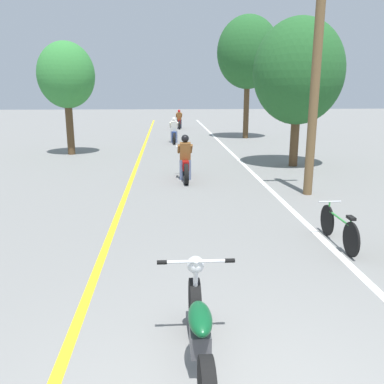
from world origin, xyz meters
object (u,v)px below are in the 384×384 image
roadside_tree_right_far (248,53)px  motorcycle_rider_far (179,121)px  motorcycle_foreground (200,333)px  roadside_tree_left (66,76)px  utility_pole (316,78)px  motorcycle_rider_mid (174,133)px  roadside_tree_right_near (299,72)px  motorcycle_rider_lead (185,163)px  bicycle_parked (339,228)px

roadside_tree_right_far → motorcycle_rider_far: bearing=119.8°
motorcycle_rider_far → motorcycle_foreground: bearing=-91.5°
motorcycle_foreground → motorcycle_rider_far: motorcycle_rider_far is taller
roadside_tree_left → motorcycle_rider_far: (5.26, 12.42, -2.88)m
utility_pole → motorcycle_foreground: utility_pole is taller
roadside_tree_right_far → motorcycle_foreground: size_ratio=3.28×
roadside_tree_left → motorcycle_rider_far: roadside_tree_left is taller
utility_pole → motorcycle_rider_mid: bearing=106.5°
roadside_tree_right_near → roadside_tree_right_far: (-0.04, 9.28, 1.45)m
motorcycle_rider_lead → motorcycle_rider_far: motorcycle_rider_lead is taller
roadside_tree_left → roadside_tree_right_far: bearing=32.8°
motorcycle_rider_far → roadside_tree_right_near: bearing=-76.5°
roadside_tree_left → bicycle_parked: roadside_tree_left is taller
motorcycle_rider_lead → motorcycle_rider_mid: (-0.16, 9.49, -0.03)m
roadside_tree_right_far → bicycle_parked: 18.03m
motorcycle_rider_mid → motorcycle_rider_lead: bearing=-89.0°
roadside_tree_right_far → motorcycle_rider_far: (-3.77, 6.60, -4.37)m
motorcycle_rider_lead → bicycle_parked: size_ratio=1.26×
roadside_tree_left → bicycle_parked: 14.07m
utility_pole → roadside_tree_right_near: utility_pole is taller
roadside_tree_right_near → motorcycle_foreground: size_ratio=2.52×
roadside_tree_right_far → bicycle_parked: size_ratio=4.13×
motorcycle_foreground → motorcycle_rider_far: 27.28m
motorcycle_foreground → motorcycle_rider_mid: bearing=89.6°
bicycle_parked → utility_pole: bearing=79.0°
motorcycle_rider_far → roadside_tree_right_far: bearing=-60.2°
roadside_tree_right_near → motorcycle_rider_mid: roadside_tree_right_near is taller
roadside_tree_right_far → motorcycle_rider_mid: bearing=-155.7°
utility_pole → roadside_tree_right_far: (0.88, 13.59, 1.78)m
roadside_tree_right_near → motorcycle_rider_mid: (-4.38, 7.32, -2.93)m
motorcycle_rider_mid → bicycle_parked: size_ratio=1.23×
roadside_tree_right_far → motorcycle_rider_lead: size_ratio=3.28×
roadside_tree_left → motorcycle_rider_mid: 6.73m
roadside_tree_right_far → motorcycle_rider_mid: roadside_tree_right_far is taller
roadside_tree_left → bicycle_parked: size_ratio=2.88×
utility_pole → motorcycle_foreground: 8.38m
roadside_tree_left → motorcycle_foreground: roadside_tree_left is taller
roadside_tree_right_near → bicycle_parked: (-1.66, -8.08, -3.11)m
roadside_tree_right_far → bicycle_parked: roadside_tree_right_far is taller
roadside_tree_right_near → motorcycle_rider_lead: 5.56m
roadside_tree_right_near → bicycle_parked: 8.82m
roadside_tree_right_far → roadside_tree_left: (-9.04, -5.81, -1.49)m
motorcycle_foreground → bicycle_parked: motorcycle_foreground is taller
roadside_tree_right_near → roadside_tree_left: bearing=159.1°
utility_pole → roadside_tree_left: 11.27m
utility_pole → motorcycle_rider_mid: 12.41m
motorcycle_rider_lead → motorcycle_rider_mid: motorcycle_rider_lead is taller
motorcycle_rider_lead → roadside_tree_right_far: bearing=70.0°
bicycle_parked → motorcycle_rider_lead: bearing=113.4°
motorcycle_foreground → bicycle_parked: size_ratio=1.26×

